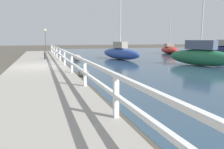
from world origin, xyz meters
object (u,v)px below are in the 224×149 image
at_px(mooring_bollard, 45,56).
at_px(sailboat_navy, 224,50).
at_px(sailboat_blue, 120,53).
at_px(sailboat_red, 169,50).
at_px(sailboat_green, 200,56).
at_px(dock_lamp, 45,34).

relative_size(mooring_bollard, sailboat_navy, 0.07).
distance_m(mooring_bollard, sailboat_blue, 6.90).
height_order(sailboat_red, sailboat_blue, sailboat_blue).
bearing_deg(sailboat_red, sailboat_green, -100.72).
height_order(sailboat_blue, sailboat_navy, sailboat_navy).
distance_m(sailboat_green, sailboat_blue, 7.49).
xyz_separation_m(sailboat_red, sailboat_green, (-5.47, -12.48, 0.20)).
height_order(dock_lamp, sailboat_navy, sailboat_navy).
height_order(mooring_bollard, sailboat_red, sailboat_red).
distance_m(mooring_bollard, sailboat_navy, 17.95).
relative_size(dock_lamp, sailboat_navy, 0.34).
bearing_deg(sailboat_blue, sailboat_green, -75.75).
bearing_deg(sailboat_red, sailboat_blue, -134.01).
height_order(dock_lamp, sailboat_red, sailboat_red).
bearing_deg(mooring_bollard, sailboat_green, -27.80).
bearing_deg(dock_lamp, sailboat_blue, -43.52).
bearing_deg(mooring_bollard, dock_lamp, 87.96).
distance_m(mooring_bollard, sailboat_green, 11.93).
height_order(mooring_bollard, sailboat_green, sailboat_green).
relative_size(dock_lamp, sailboat_red, 0.54).
relative_size(mooring_bollard, sailboat_red, 0.11).
relative_size(sailboat_blue, sailboat_navy, 0.86).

